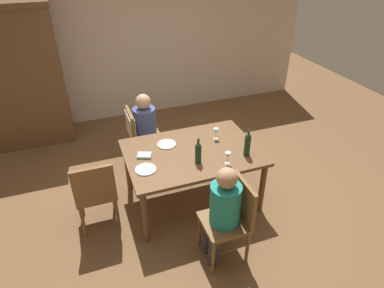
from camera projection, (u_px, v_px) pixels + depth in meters
name	position (u px, v px, depth m)	size (l,w,h in m)	color
ground_plane	(192.00, 198.00, 4.34)	(10.00, 10.00, 0.00)	brown
rear_room_partition	(138.00, 41.00, 5.81)	(6.40, 0.12, 2.70)	beige
armoire_cabinet	(24.00, 77.00, 5.04)	(1.18, 0.62, 2.18)	brown
dining_table	(192.00, 157.00, 3.98)	(1.57, 1.12, 0.74)	brown
chair_far_left	(137.00, 132.00, 4.62)	(0.46, 0.44, 0.92)	brown
chair_near	(232.00, 215.00, 3.33)	(0.44, 0.44, 0.92)	brown
chair_left_end	(95.00, 191.00, 3.64)	(0.44, 0.44, 0.92)	brown
person_woman_host	(147.00, 126.00, 4.63)	(0.36, 0.31, 1.14)	#33333D
person_man_bearded	(223.00, 209.00, 3.23)	(0.35, 0.30, 1.13)	#33333D
wine_bottle_tall_green	(247.00, 144.00, 3.79)	(0.07, 0.07, 0.33)	#19381E
wine_bottle_dark_red	(198.00, 152.00, 3.67)	(0.07, 0.07, 0.31)	#19381E
wine_glass_near_left	(216.00, 131.00, 4.12)	(0.07, 0.07, 0.15)	silver
wine_glass_centre	(228.00, 156.00, 3.67)	(0.07, 0.07, 0.15)	silver
dinner_plate_host	(146.00, 169.00, 3.62)	(0.23, 0.23, 0.01)	white
dinner_plate_guest_left	(167.00, 144.00, 4.06)	(0.23, 0.23, 0.01)	white
folded_napkin	(144.00, 155.00, 3.84)	(0.16, 0.12, 0.03)	#ADC6D6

